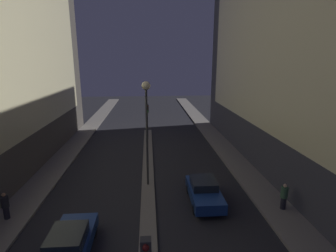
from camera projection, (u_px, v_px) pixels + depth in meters
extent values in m
cube|color=beige|center=(14.00, 34.00, 18.55)|extent=(0.05, 29.23, 15.20)
cube|color=#383842|center=(305.00, 35.00, 20.10)|extent=(6.00, 34.38, 22.09)
cube|color=beige|center=(269.00, 20.00, 19.62)|extent=(0.05, 29.23, 16.78)
cube|color=#66605B|center=(148.00, 179.00, 20.65)|extent=(0.94, 29.80, 0.14)
cube|color=#2D2D2D|center=(146.00, 252.00, 7.56)|extent=(0.32, 0.28, 0.90)
sphere|color=#4C0F0F|center=(146.00, 248.00, 7.31)|extent=(0.20, 0.20, 0.20)
cylinder|color=#383838|center=(148.00, 126.00, 30.65)|extent=(0.12, 0.12, 3.22)
cube|color=#2D2D2D|center=(147.00, 108.00, 30.14)|extent=(0.32, 0.28, 0.90)
sphere|color=#4C0F0F|center=(147.00, 106.00, 29.90)|extent=(0.20, 0.20, 0.20)
sphere|color=#4C380A|center=(147.00, 109.00, 29.97)|extent=(0.20, 0.20, 0.20)
sphere|color=#1EEA4C|center=(147.00, 111.00, 30.04)|extent=(0.20, 0.20, 0.20)
cylinder|color=#383838|center=(147.00, 138.00, 18.84)|extent=(0.16, 0.16, 7.19)
sphere|color=#F9EAB2|center=(146.00, 86.00, 17.92)|extent=(0.61, 0.61, 0.61)
cube|color=navy|center=(70.00, 245.00, 12.52)|extent=(1.89, 4.30, 0.63)
cube|color=black|center=(67.00, 238.00, 12.06)|extent=(1.61, 1.93, 0.58)
cylinder|color=black|center=(62.00, 233.00, 13.82)|extent=(0.22, 0.64, 0.64)
cylinder|color=black|center=(94.00, 232.00, 13.94)|extent=(0.22, 0.64, 0.64)
cube|color=navy|center=(204.00, 193.00, 17.26)|extent=(1.90, 4.21, 0.69)
cube|color=black|center=(204.00, 183.00, 17.42)|extent=(1.61, 1.90, 0.50)
cube|color=red|center=(189.00, 179.00, 19.24)|extent=(0.14, 0.04, 0.10)
cube|color=red|center=(207.00, 179.00, 19.34)|extent=(0.14, 0.04, 0.10)
cylinder|color=black|center=(189.00, 189.00, 18.55)|extent=(0.22, 0.64, 0.64)
cylinder|color=black|center=(212.00, 188.00, 18.67)|extent=(0.22, 0.64, 0.64)
cylinder|color=black|center=(195.00, 210.00, 16.03)|extent=(0.22, 0.64, 0.64)
cylinder|color=black|center=(222.00, 208.00, 16.15)|extent=(0.22, 0.64, 0.64)
cylinder|color=black|center=(7.00, 213.00, 15.31)|extent=(0.32, 0.32, 0.75)
cylinder|color=#232328|center=(5.00, 202.00, 15.14)|extent=(0.43, 0.43, 0.67)
sphere|color=#9E704C|center=(3.00, 195.00, 15.03)|extent=(0.22, 0.22, 0.22)
cylinder|color=black|center=(283.00, 203.00, 16.34)|extent=(0.33, 0.33, 0.77)
cylinder|color=#33563D|center=(284.00, 192.00, 16.16)|extent=(0.44, 0.44, 0.69)
sphere|color=beige|center=(285.00, 186.00, 16.05)|extent=(0.22, 0.22, 0.22)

